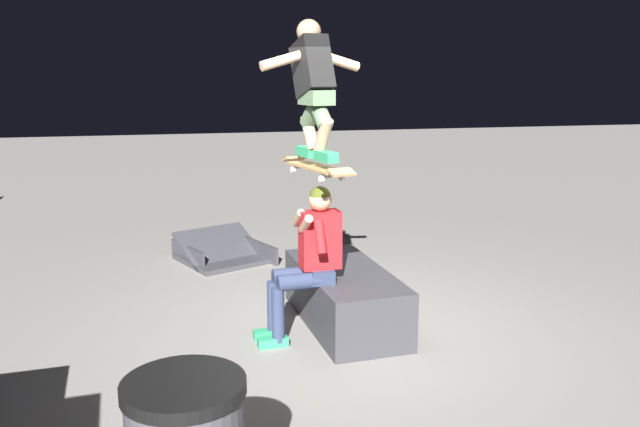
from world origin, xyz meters
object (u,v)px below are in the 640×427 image
person_sitting_on_ledge (308,255)px  skateboard (316,168)px  kicker_ramp (224,255)px  ledge_box_main (344,296)px  skater_airborne (313,83)px

person_sitting_on_ledge → skateboard: bearing=-138.3°
kicker_ramp → skateboard: bearing=-167.8°
ledge_box_main → skater_airborne: skater_airborne is taller
kicker_ramp → skater_airborne: bearing=-167.9°
ledge_box_main → skater_airborne: 2.01m
ledge_box_main → person_sitting_on_ledge: 0.70m
kicker_ramp → person_sitting_on_ledge: bearing=-168.8°
person_sitting_on_ledge → kicker_ramp: size_ratio=1.08×
ledge_box_main → skateboard: size_ratio=1.59×
ledge_box_main → kicker_ramp: ledge_box_main is taller
skater_airborne → ledge_box_main: bearing=-52.2°
ledge_box_main → person_sitting_on_ledge: (-0.26, 0.40, 0.50)m
skateboard → skater_airborne: 0.69m
skateboard → kicker_ramp: bearing=12.2°
ledge_box_main → person_sitting_on_ledge: size_ratio=1.22×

